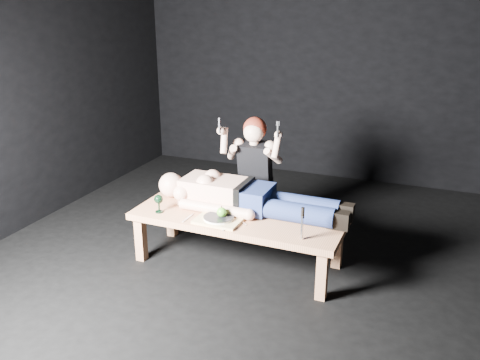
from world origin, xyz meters
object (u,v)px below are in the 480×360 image
Objects in this scene: kneeling_woman at (257,174)px; serving_tray at (219,220)px; table at (238,239)px; lying_man at (251,194)px; carving_knife at (302,224)px; goblet at (159,204)px.

serving_tray is at bearing -96.50° from kneeling_woman.
table is 0.31m from serving_tray.
lying_man reaches higher than table.
serving_tray is 0.73m from carving_knife.
table is 0.41m from lying_man.
serving_tray is 1.43× the size of carving_knife.
serving_tray reaches higher than table.
lying_man is 0.39m from serving_tray.
goblet is at bearing 178.66° from carving_knife.
kneeling_woman is 4.62× the size of carving_knife.
serving_tray is at bearing 1.64° from goblet.
serving_tray is (-0.16, -0.33, -0.13)m from lying_man.
table is at bearing 59.84° from serving_tray.
lying_man is 0.53m from kneeling_woman.
carving_knife reaches higher than serving_tray.
serving_tray is at bearing 175.66° from carving_knife.
table is 0.74m from goblet.
goblet is at bearing -163.00° from table.
serving_tray is at bearing -119.22° from table.
table is 4.80× the size of serving_tray.
kneeling_woman reaches higher than carving_knife.
table is at bearing -110.89° from lying_man.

